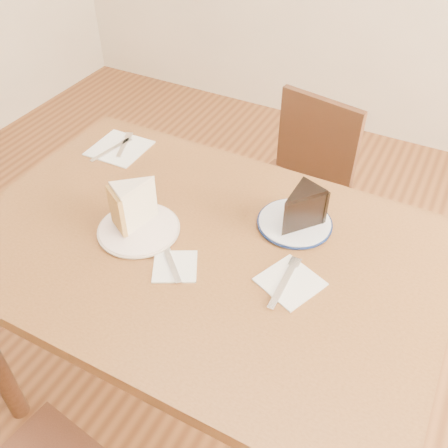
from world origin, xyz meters
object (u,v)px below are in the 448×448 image
(chair_far, at_px, (296,192))
(carrot_cake, at_px, (138,204))
(plate_cream, at_px, (139,229))
(chocolate_cake, at_px, (298,212))
(table, at_px, (200,271))
(plate_navy, at_px, (295,223))

(chair_far, relative_size, carrot_cake, 6.94)
(plate_cream, xyz_separation_m, chocolate_cake, (0.35, 0.20, 0.05))
(chair_far, bearing_deg, plate_cream, 87.19)
(table, height_order, chocolate_cake, chocolate_cake)
(plate_navy, relative_size, chocolate_cake, 1.65)
(plate_cream, bearing_deg, plate_navy, 31.25)
(table, relative_size, chocolate_cake, 10.60)
(table, distance_m, plate_cream, 0.19)
(plate_cream, relative_size, chocolate_cake, 1.78)
(table, distance_m, plate_navy, 0.28)
(carrot_cake, bearing_deg, plate_navy, 57.77)
(carrot_cake, bearing_deg, chocolate_cake, 55.35)
(chair_far, bearing_deg, chocolate_cake, 119.36)
(chair_far, height_order, plate_navy, chair_far)
(plate_cream, distance_m, carrot_cake, 0.07)
(chair_far, distance_m, plate_cream, 0.81)
(plate_cream, bearing_deg, chair_far, 76.36)
(table, xyz_separation_m, chocolate_cake, (0.19, 0.16, 0.16))
(plate_navy, relative_size, carrot_cake, 1.67)
(chair_far, xyz_separation_m, carrot_cake, (-0.19, -0.70, 0.38))
(plate_navy, xyz_separation_m, carrot_cake, (-0.36, -0.19, 0.06))
(table, bearing_deg, carrot_cake, -177.79)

